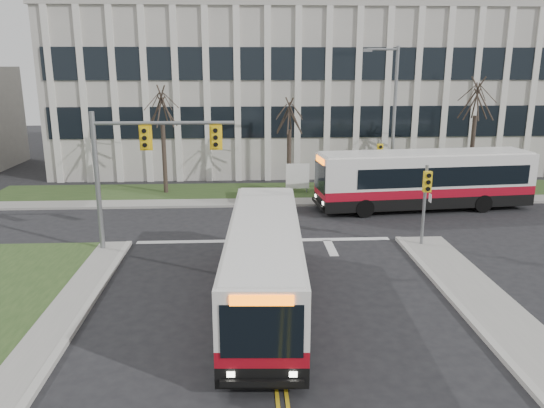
{
  "coord_description": "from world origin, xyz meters",
  "views": [
    {
      "loc": [
        -0.84,
        -15.73,
        8.07
      ],
      "look_at": [
        0.34,
        7.44,
        2.0
      ],
      "focal_mm": 35.0,
      "sensor_mm": 36.0,
      "label": 1
    }
  ],
  "objects_px": {
    "streetlight": "(391,115)",
    "bus_main": "(264,265)",
    "directory_sign": "(298,177)",
    "bus_cross": "(424,181)"
  },
  "relations": [
    {
      "from": "streetlight",
      "to": "bus_main",
      "type": "height_order",
      "value": "streetlight"
    },
    {
      "from": "streetlight",
      "to": "directory_sign",
      "type": "distance_m",
      "value": 6.96
    },
    {
      "from": "streetlight",
      "to": "bus_main",
      "type": "xyz_separation_m",
      "value": [
        -8.27,
        -14.93,
        -3.75
      ]
    },
    {
      "from": "streetlight",
      "to": "bus_main",
      "type": "relative_size",
      "value": 0.85
    },
    {
      "from": "bus_main",
      "to": "bus_cross",
      "type": "xyz_separation_m",
      "value": [
        9.63,
        12.26,
        0.19
      ]
    },
    {
      "from": "directory_sign",
      "to": "bus_main",
      "type": "relative_size",
      "value": 0.18
    },
    {
      "from": "bus_cross",
      "to": "streetlight",
      "type": "bearing_deg",
      "value": -158.64
    },
    {
      "from": "bus_main",
      "to": "bus_cross",
      "type": "relative_size",
      "value": 0.89
    },
    {
      "from": "directory_sign",
      "to": "bus_cross",
      "type": "bearing_deg",
      "value": -29.93
    },
    {
      "from": "directory_sign",
      "to": "bus_cross",
      "type": "xyz_separation_m",
      "value": [
        6.9,
        -3.97,
        0.47
      ]
    }
  ]
}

